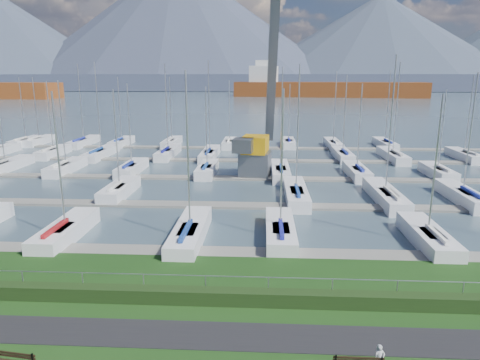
{
  "coord_description": "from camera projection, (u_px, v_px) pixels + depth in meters",
  "views": [
    {
      "loc": [
        1.66,
        -18.55,
        10.42
      ],
      "look_at": [
        0.0,
        12.0,
        3.0
      ],
      "focal_mm": 32.0,
      "sensor_mm": 36.0,
      "label": 1
    }
  ],
  "objects": [
    {
      "name": "mountains",
      "position": [
        270.0,
        37.0,
        401.78
      ],
      "size": [
        1190.0,
        360.0,
        115.0
      ],
      "color": "#465367",
      "rests_on": "water"
    },
    {
      "name": "sailboat_fleet",
      "position": [
        222.0,
        123.0,
        48.07
      ],
      "size": [
        74.38,
        49.83,
        13.12
      ],
      "color": "white",
      "rests_on": "water"
    },
    {
      "name": "crane",
      "position": [
        260.0,
        124.0,
        46.75
      ],
      "size": [
        4.85,
        13.35,
        22.35
      ],
      "rotation": [
        0.0,
        0.0,
        -0.14
      ],
      "color": "slate",
      "rests_on": "water"
    },
    {
      "name": "water",
      "position": [
        261.0,
        94.0,
        272.93
      ],
      "size": [
        800.0,
        540.0,
        0.2
      ],
      "primitive_type": "cube",
      "color": "#435661"
    },
    {
      "name": "person",
      "position": [
        380.0,
        355.0,
        15.54
      ],
      "size": [
        0.46,
        0.36,
        1.11
      ],
      "primitive_type": "imported",
      "rotation": [
        0.0,
        0.0,
        0.26
      ],
      "color": "#B6B6BD",
      "rests_on": "grass"
    },
    {
      "name": "foothill",
      "position": [
        262.0,
        82.0,
        339.35
      ],
      "size": [
        900.0,
        80.0,
        12.0
      ],
      "primitive_type": "cube",
      "color": "#424960",
      "rests_on": "water"
    },
    {
      "name": "cargo_ship_mid",
      "position": [
        320.0,
        90.0,
        230.05
      ],
      "size": [
        101.79,
        33.6,
        21.5
      ],
      "rotation": [
        0.0,
        0.0,
        -0.16
      ],
      "color": "brown",
      "rests_on": "water"
    },
    {
      "name": "fence",
      "position": [
        226.0,
        276.0,
        20.26
      ],
      "size": [
        80.0,
        0.04,
        0.04
      ],
      "primitive_type": "cylinder",
      "rotation": [
        0.0,
        1.57,
        0.0
      ],
      "color": "gray",
      "rests_on": "grass"
    },
    {
      "name": "hedge",
      "position": [
        226.0,
        297.0,
        20.07
      ],
      "size": [
        80.0,
        0.7,
        0.7
      ],
      "primitive_type": "cube",
      "color": "#1D3212",
      "rests_on": "grass"
    },
    {
      "name": "docks",
      "position": [
        247.0,
        178.0,
        45.83
      ],
      "size": [
        90.0,
        41.6,
        0.25
      ],
      "color": "gray",
      "rests_on": "water"
    },
    {
      "name": "path",
      "position": [
        220.0,
        336.0,
        17.63
      ],
      "size": [
        160.0,
        2.0,
        0.04
      ],
      "primitive_type": "cube",
      "color": "black",
      "rests_on": "grass"
    }
  ]
}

